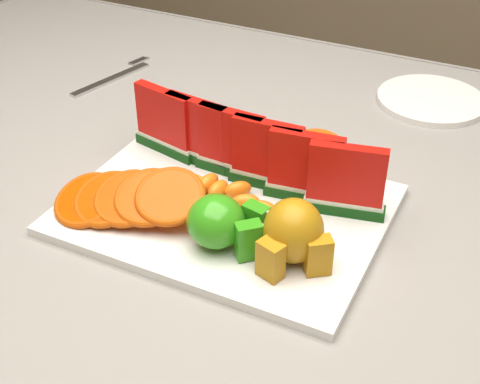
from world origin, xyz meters
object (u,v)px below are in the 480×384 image
pear_cluster (293,234)px  side_plate (431,100)px  fork (114,78)px  apple_cluster (222,223)px  platter (226,209)px

pear_cluster → side_plate: (0.05, 0.49, -0.05)m
pear_cluster → fork: (-0.48, 0.33, -0.05)m
apple_cluster → platter: bearing=114.1°
platter → apple_cluster: bearing=-65.9°
apple_cluster → fork: bearing=139.4°
platter → side_plate: (0.17, 0.43, -0.00)m
side_plate → apple_cluster: bearing=-105.1°
fork → apple_cluster: bearing=-40.6°
platter → fork: bearing=143.6°
apple_cluster → fork: size_ratio=0.55×
apple_cluster → pear_cluster: bearing=7.5°
pear_cluster → platter: bearing=152.7°
platter → side_plate: size_ratio=1.99×
pear_cluster → side_plate: bearing=84.1°
platter → fork: platter is taller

